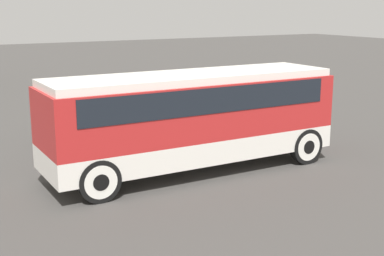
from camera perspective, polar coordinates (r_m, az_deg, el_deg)
The scene contains 4 objects.
ground_plane at distance 16.97m, azimuth -0.00°, elevation -4.59°, with size 120.00×120.00×0.00m, color #423F3D.
tour_bus at distance 16.54m, azimuth 0.29°, elevation 1.67°, with size 9.25×2.63×3.10m.
parked_car_near at distance 24.94m, azimuth -5.67°, elevation 2.69°, with size 4.38×1.88×1.40m.
parked_car_mid at distance 21.56m, azimuth -8.37°, elevation 0.91°, with size 4.52×1.91×1.32m.
Camera 1 is at (-8.04, -14.03, 5.14)m, focal length 50.00 mm.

